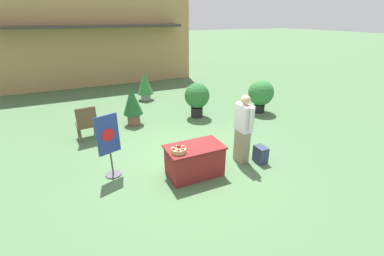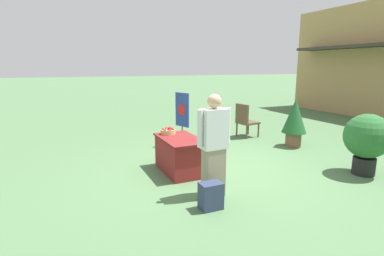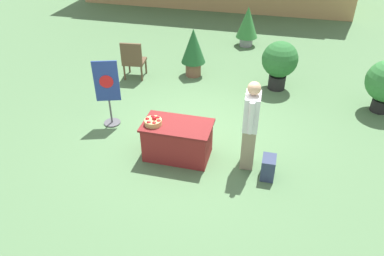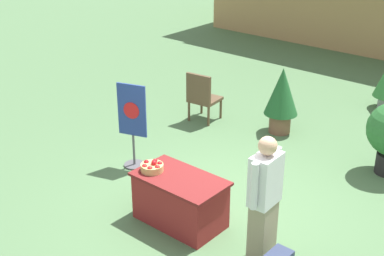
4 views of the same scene
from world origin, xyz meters
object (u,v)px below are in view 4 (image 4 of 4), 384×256
object	(u,v)px
display_table	(180,200)
apple_basket	(152,167)
patio_chair	(202,95)
poster_board	(133,124)
potted_plant_far_left	(282,96)
person_visitor	(264,199)

from	to	relation	value
display_table	apple_basket	size ratio (longest dim) A/B	4.01
display_table	patio_chair	distance (m)	3.64
poster_board	patio_chair	size ratio (longest dim) A/B	1.43
display_table	apple_basket	xyz separation A→B (m)	(-0.43, -0.10, 0.42)
patio_chair	potted_plant_far_left	xyz separation A→B (m)	(1.49, 0.57, 0.19)
apple_basket	person_visitor	distance (m)	1.77
display_table	apple_basket	distance (m)	0.61
patio_chair	potted_plant_far_left	size ratio (longest dim) A/B	0.79
display_table	poster_board	xyz separation A→B (m)	(-1.72, 0.76, 0.42)
apple_basket	person_visitor	size ratio (longest dim) A/B	0.19
display_table	person_visitor	bearing A→B (deg)	2.54
display_table	person_visitor	size ratio (longest dim) A/B	0.75
apple_basket	patio_chair	world-z (taller)	patio_chair
person_visitor	patio_chair	size ratio (longest dim) A/B	1.67
apple_basket	poster_board	world-z (taller)	poster_board
person_visitor	patio_chair	bearing A→B (deg)	-43.36
apple_basket	potted_plant_far_left	xyz separation A→B (m)	(-0.15, 3.66, -0.04)
display_table	apple_basket	world-z (taller)	apple_basket
patio_chair	potted_plant_far_left	bearing A→B (deg)	-75.49
apple_basket	potted_plant_far_left	bearing A→B (deg)	92.34
display_table	poster_board	bearing A→B (deg)	156.28
display_table	apple_basket	bearing A→B (deg)	-166.36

